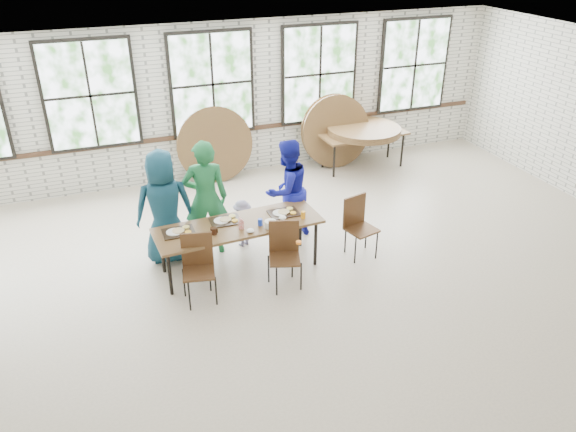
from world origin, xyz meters
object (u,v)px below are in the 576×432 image
Objects in this scene: dining_table at (239,228)px; chair_near_left at (198,262)px; chair_near_right at (284,249)px; storage_table at (364,136)px.

chair_near_left is at bearing -148.81° from dining_table.
chair_near_right is (1.20, -0.09, 0.00)m from chair_near_left.
chair_near_left is 1.20m from chair_near_right.
dining_table is 4.52m from storage_table.
chair_near_left is 0.52× the size of storage_table.
chair_near_left reaches higher than storage_table.
dining_table is 0.76m from chair_near_right.
dining_table is 2.57× the size of chair_near_left.
chair_near_right is 4.57m from storage_table.
dining_table is at bearing 45.98° from chair_near_left.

